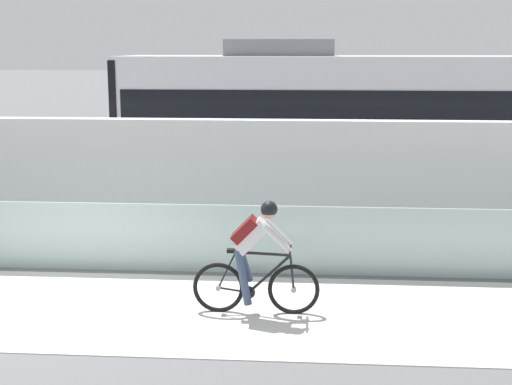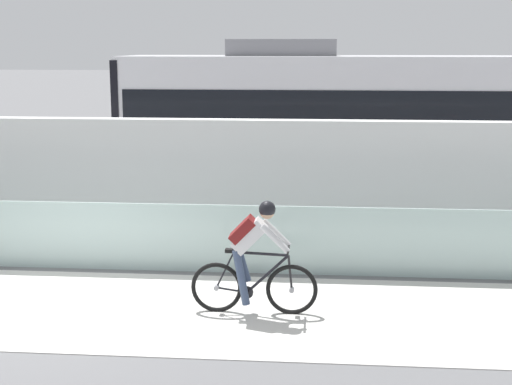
# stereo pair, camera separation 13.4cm
# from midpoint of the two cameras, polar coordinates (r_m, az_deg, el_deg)

# --- Properties ---
(ground_plane) EXTENTS (200.00, 200.00, 0.00)m
(ground_plane) POSITION_cam_midpoint_polar(r_m,az_deg,el_deg) (11.03, -15.77, -8.58)
(ground_plane) COLOR slate
(bike_path_deck) EXTENTS (32.00, 3.20, 0.01)m
(bike_path_deck) POSITION_cam_midpoint_polar(r_m,az_deg,el_deg) (11.03, -15.77, -8.55)
(bike_path_deck) COLOR silver
(bike_path_deck) RESTS_ON ground
(glass_parapet) EXTENTS (32.00, 0.05, 1.14)m
(glass_parapet) POSITION_cam_midpoint_polar(r_m,az_deg,el_deg) (12.54, -13.04, -3.32)
(glass_parapet) COLOR #ADC6C1
(glass_parapet) RESTS_ON ground
(concrete_barrier_wall) EXTENTS (32.00, 0.36, 2.35)m
(concrete_barrier_wall) POSITION_cam_midpoint_polar(r_m,az_deg,el_deg) (14.10, -11.00, 0.90)
(concrete_barrier_wall) COLOR white
(concrete_barrier_wall) RESTS_ON ground
(tram_rail_near) EXTENTS (32.00, 0.08, 0.01)m
(tram_rail_near) POSITION_cam_midpoint_polar(r_m,az_deg,el_deg) (16.69, -8.62, -1.50)
(tram_rail_near) COLOR #595654
(tram_rail_near) RESTS_ON ground
(tram_rail_far) EXTENTS (32.00, 0.08, 0.01)m
(tram_rail_far) POSITION_cam_midpoint_polar(r_m,az_deg,el_deg) (18.06, -7.61, -0.49)
(tram_rail_far) COLOR #595654
(tram_rail_far) RESTS_ON ground
(tram) EXTENTS (11.06, 2.54, 3.81)m
(tram) POSITION_cam_midpoint_polar(r_m,az_deg,el_deg) (16.70, 8.34, 5.09)
(tram) COLOR silver
(tram) RESTS_ON ground
(cyclist_on_bike) EXTENTS (1.77, 0.58, 1.61)m
(cyclist_on_bike) POSITION_cam_midpoint_polar(r_m,az_deg,el_deg) (10.17, -0.44, -5.11)
(cyclist_on_bike) COLOR black
(cyclist_on_bike) RESTS_ON ground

